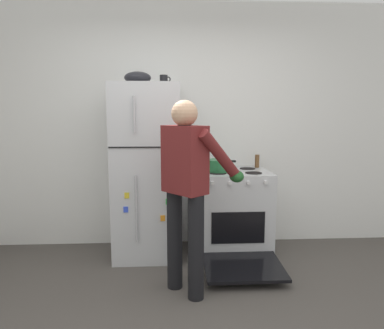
{
  "coord_description": "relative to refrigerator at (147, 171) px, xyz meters",
  "views": [
    {
      "loc": [
        -0.12,
        -2.09,
        1.49
      ],
      "look_at": [
        0.08,
        1.32,
        1.0
      ],
      "focal_mm": 33.06,
      "sensor_mm": 36.0,
      "label": 1
    }
  ],
  "objects": [
    {
      "name": "kitchen_wall_back",
      "position": [
        0.38,
        0.38,
        0.46
      ],
      "size": [
        6.0,
        0.1,
        2.7
      ],
      "primitive_type": "cube",
      "color": "white",
      "rests_on": "ground"
    },
    {
      "name": "refrigerator",
      "position": [
        0.0,
        0.0,
        0.0
      ],
      "size": [
        0.68,
        0.72,
        1.79
      ],
      "color": "silver",
      "rests_on": "ground"
    },
    {
      "name": "stove_range",
      "position": [
        0.91,
        -0.02,
        -0.46
      ],
      "size": [
        0.76,
        1.21,
        0.9
      ],
      "color": "silver",
      "rests_on": "ground"
    },
    {
      "name": "person_cook",
      "position": [
        0.39,
        -0.84,
        0.06
      ],
      "size": [
        0.69,
        0.71,
        1.6
      ],
      "color": "black",
      "rests_on": "ground"
    },
    {
      "name": "red_pot",
      "position": [
        0.75,
        -0.05,
        0.06
      ],
      "size": [
        0.35,
        0.25,
        0.12
      ],
      "color": "#236638",
      "rests_on": "stove_range"
    },
    {
      "name": "coffee_mug",
      "position": [
        0.18,
        0.05,
        0.94
      ],
      "size": [
        0.11,
        0.08,
        0.1
      ],
      "color": "black",
      "rests_on": "refrigerator"
    },
    {
      "name": "pepper_mill",
      "position": [
        1.21,
        0.2,
        0.07
      ],
      "size": [
        0.05,
        0.05,
        0.14
      ],
      "primitive_type": "cylinder",
      "color": "brown",
      "rests_on": "stove_range"
    },
    {
      "name": "mixing_bowl",
      "position": [
        -0.08,
        0.0,
        0.95
      ],
      "size": [
        0.27,
        0.27,
        0.12
      ],
      "primitive_type": "ellipsoid",
      "color": "black",
      "rests_on": "refrigerator"
    }
  ]
}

